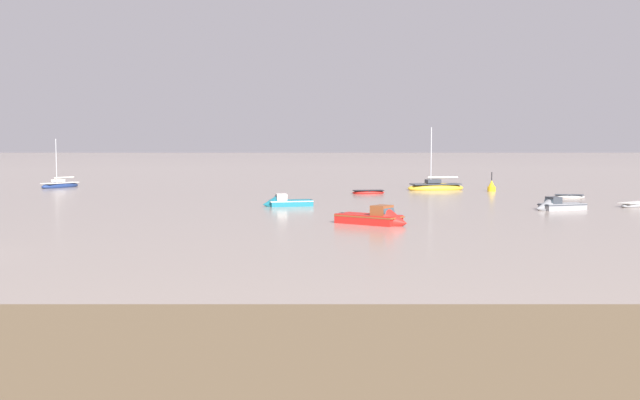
{
  "coord_description": "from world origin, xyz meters",
  "views": [
    {
      "loc": [
        18.36,
        -33.88,
        5.24
      ],
      "look_at": [
        18.65,
        25.69,
        0.72
      ],
      "focal_mm": 41.75,
      "sensor_mm": 36.0,
      "label": 1
    }
  ],
  "objects_px": {
    "rowboat_moored_2": "(630,205)",
    "motorboat_moored_3": "(552,207)",
    "sailboat_moored_4": "(56,185)",
    "motorboat_moored_1": "(280,203)",
    "channel_buoy": "(488,187)",
    "rowboat_moored_1": "(365,192)",
    "sailboat_moored_3": "(432,187)",
    "rowboat_moored_0": "(565,196)",
    "motorboat_moored_2": "(375,220)"
  },
  "relations": [
    {
      "from": "rowboat_moored_2",
      "to": "channel_buoy",
      "type": "relative_size",
      "value": 1.47
    },
    {
      "from": "rowboat_moored_0",
      "to": "sailboat_moored_3",
      "type": "bearing_deg",
      "value": 146.53
    },
    {
      "from": "rowboat_moored_1",
      "to": "sailboat_moored_3",
      "type": "relative_size",
      "value": 0.48
    },
    {
      "from": "rowboat_moored_0",
      "to": "channel_buoy",
      "type": "height_order",
      "value": "channel_buoy"
    },
    {
      "from": "motorboat_moored_1",
      "to": "motorboat_moored_3",
      "type": "distance_m",
      "value": 22.0
    },
    {
      "from": "rowboat_moored_2",
      "to": "channel_buoy",
      "type": "xyz_separation_m",
      "value": [
        -7.27,
        19.94,
        0.31
      ]
    },
    {
      "from": "rowboat_moored_0",
      "to": "motorboat_moored_2",
      "type": "bearing_deg",
      "value": -116.63
    },
    {
      "from": "rowboat_moored_2",
      "to": "sailboat_moored_4",
      "type": "bearing_deg",
      "value": 116.79
    },
    {
      "from": "rowboat_moored_0",
      "to": "motorboat_moored_3",
      "type": "xyz_separation_m",
      "value": [
        -5.56,
        -13.41,
        0.12
      ]
    },
    {
      "from": "sailboat_moored_3",
      "to": "channel_buoy",
      "type": "bearing_deg",
      "value": 146.21
    },
    {
      "from": "sailboat_moored_4",
      "to": "motorboat_moored_3",
      "type": "bearing_deg",
      "value": 86.59
    },
    {
      "from": "motorboat_moored_3",
      "to": "rowboat_moored_1",
      "type": "bearing_deg",
      "value": -72.97
    },
    {
      "from": "channel_buoy",
      "to": "motorboat_moored_1",
      "type": "bearing_deg",
      "value": -138.43
    },
    {
      "from": "rowboat_moored_0",
      "to": "motorboat_moored_3",
      "type": "bearing_deg",
      "value": -98.75
    },
    {
      "from": "rowboat_moored_2",
      "to": "motorboat_moored_3",
      "type": "xyz_separation_m",
      "value": [
        -7.53,
        -3.18,
        0.09
      ]
    },
    {
      "from": "rowboat_moored_0",
      "to": "motorboat_moored_1",
      "type": "xyz_separation_m",
      "value": [
        -27.26,
        -9.77,
        0.12
      ]
    },
    {
      "from": "sailboat_moored_3",
      "to": "channel_buoy",
      "type": "relative_size",
      "value": 3.22
    },
    {
      "from": "sailboat_moored_4",
      "to": "motorboat_moored_3",
      "type": "relative_size",
      "value": 1.39
    },
    {
      "from": "sailboat_moored_3",
      "to": "motorboat_moored_2",
      "type": "bearing_deg",
      "value": 63.33
    },
    {
      "from": "rowboat_moored_1",
      "to": "motorboat_moored_1",
      "type": "relative_size",
      "value": 0.82
    },
    {
      "from": "sailboat_moored_4",
      "to": "channel_buoy",
      "type": "height_order",
      "value": "sailboat_moored_4"
    },
    {
      "from": "rowboat_moored_0",
      "to": "motorboat_moored_1",
      "type": "bearing_deg",
      "value": -146.51
    },
    {
      "from": "motorboat_moored_1",
      "to": "motorboat_moored_2",
      "type": "relative_size",
      "value": 0.87
    },
    {
      "from": "sailboat_moored_4",
      "to": "channel_buoy",
      "type": "bearing_deg",
      "value": 109.74
    },
    {
      "from": "rowboat_moored_0",
      "to": "rowboat_moored_1",
      "type": "bearing_deg",
      "value": 176.83
    },
    {
      "from": "motorboat_moored_1",
      "to": "channel_buoy",
      "type": "relative_size",
      "value": 1.91
    },
    {
      "from": "rowboat_moored_1",
      "to": "motorboat_moored_1",
      "type": "distance_m",
      "value": 17.59
    },
    {
      "from": "motorboat_moored_2",
      "to": "motorboat_moored_3",
      "type": "bearing_deg",
      "value": 70.95
    },
    {
      "from": "sailboat_moored_3",
      "to": "channel_buoy",
      "type": "xyz_separation_m",
      "value": [
        5.8,
        -2.3,
        0.14
      ]
    },
    {
      "from": "sailboat_moored_3",
      "to": "motorboat_moored_3",
      "type": "height_order",
      "value": "sailboat_moored_3"
    },
    {
      "from": "sailboat_moored_4",
      "to": "rowboat_moored_2",
      "type": "xyz_separation_m",
      "value": [
        57.3,
        -27.15,
        -0.12
      ]
    },
    {
      "from": "rowboat_moored_0",
      "to": "sailboat_moored_3",
      "type": "xyz_separation_m",
      "value": [
        -11.1,
        12.0,
        0.2
      ]
    },
    {
      "from": "sailboat_moored_4",
      "to": "channel_buoy",
      "type": "xyz_separation_m",
      "value": [
        50.03,
        -7.21,
        0.2
      ]
    },
    {
      "from": "sailboat_moored_4",
      "to": "motorboat_moored_3",
      "type": "height_order",
      "value": "sailboat_moored_4"
    },
    {
      "from": "rowboat_moored_1",
      "to": "sailboat_moored_4",
      "type": "distance_m",
      "value": 37.87
    },
    {
      "from": "rowboat_moored_1",
      "to": "motorboat_moored_3",
      "type": "height_order",
      "value": "motorboat_moored_3"
    },
    {
      "from": "motorboat_moored_2",
      "to": "sailboat_moored_4",
      "type": "xyz_separation_m",
      "value": [
        -34.95,
        40.85,
        -0.02
      ]
    },
    {
      "from": "rowboat_moored_2",
      "to": "motorboat_moored_3",
      "type": "bearing_deg",
      "value": 165.0
    },
    {
      "from": "channel_buoy",
      "to": "rowboat_moored_2",
      "type": "bearing_deg",
      "value": -69.97
    },
    {
      "from": "motorboat_moored_2",
      "to": "motorboat_moored_3",
      "type": "xyz_separation_m",
      "value": [
        14.81,
        10.53,
        -0.05
      ]
    },
    {
      "from": "rowboat_moored_1",
      "to": "motorboat_moored_2",
      "type": "distance_m",
      "value": 29.79
    },
    {
      "from": "motorboat_moored_2",
      "to": "motorboat_moored_3",
      "type": "distance_m",
      "value": 18.17
    },
    {
      "from": "rowboat_moored_0",
      "to": "rowboat_moored_2",
      "type": "bearing_deg",
      "value": -65.31
    },
    {
      "from": "channel_buoy",
      "to": "motorboat_moored_3",
      "type": "bearing_deg",
      "value": -90.66
    },
    {
      "from": "rowboat_moored_1",
      "to": "motorboat_moored_1",
      "type": "bearing_deg",
      "value": 53.04
    },
    {
      "from": "motorboat_moored_2",
      "to": "sailboat_moored_4",
      "type": "distance_m",
      "value": 53.77
    },
    {
      "from": "rowboat_moored_1",
      "to": "channel_buoy",
      "type": "bearing_deg",
      "value": -173.7
    },
    {
      "from": "rowboat_moored_0",
      "to": "rowboat_moored_1",
      "type": "distance_m",
      "value": 19.98
    },
    {
      "from": "rowboat_moored_0",
      "to": "rowboat_moored_1",
      "type": "xyz_separation_m",
      "value": [
        -19.12,
        5.83,
        0.02
      ]
    },
    {
      "from": "motorboat_moored_1",
      "to": "rowboat_moored_2",
      "type": "relative_size",
      "value": 1.3
    }
  ]
}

